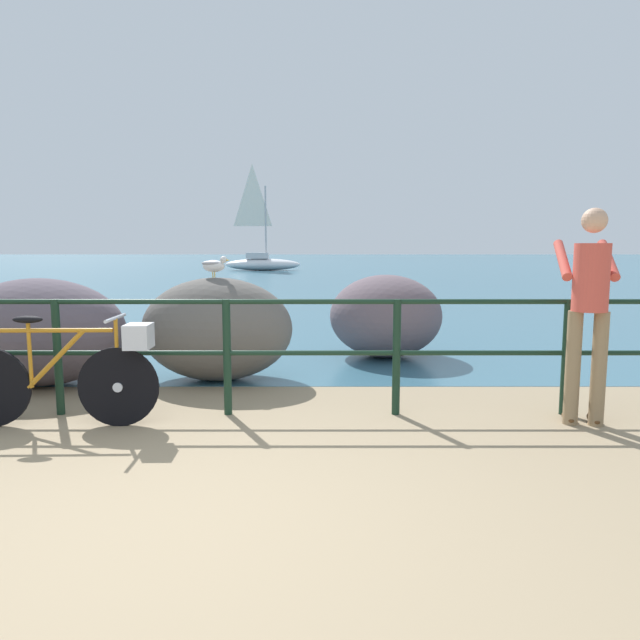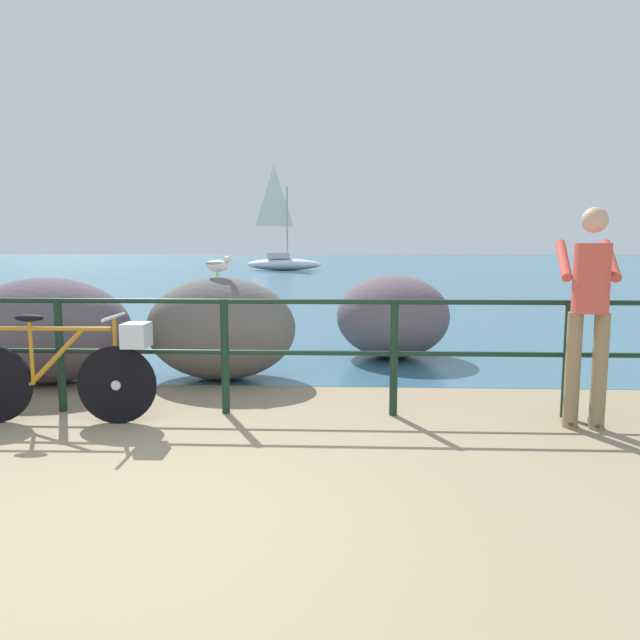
% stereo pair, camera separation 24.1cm
% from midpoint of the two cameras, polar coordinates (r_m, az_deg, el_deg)
% --- Properties ---
extents(ground_plane, '(120.00, 120.00, 0.10)m').
position_cam_midpoint_polar(ground_plane, '(22.95, 0.14, 3.49)').
color(ground_plane, '#937F60').
extents(sea_surface, '(120.00, 90.00, 0.01)m').
position_cam_midpoint_polar(sea_surface, '(51.04, 1.43, 5.65)').
color(sea_surface, '#38667A').
rests_on(sea_surface, ground_plane).
extents(promenade_railing, '(8.96, 0.07, 1.02)m').
position_cam_midpoint_polar(promenade_railing, '(5.16, -7.99, -2.14)').
color(promenade_railing, black).
rests_on(promenade_railing, ground_plane).
extents(bicycle, '(1.70, 0.48, 0.92)m').
position_cam_midpoint_polar(bicycle, '(5.23, -21.89, -4.45)').
color(bicycle, black).
rests_on(bicycle, ground_plane).
extents(person_at_railing, '(0.54, 0.67, 1.78)m').
position_cam_midpoint_polar(person_at_railing, '(5.18, 26.06, 1.14)').
color(person_at_railing, '#8C7251').
rests_on(person_at_railing, ground_plane).
extents(breakwater_boulder_main, '(1.65, 1.11, 1.13)m').
position_cam_midpoint_polar(breakwater_boulder_main, '(6.52, -8.61, -0.84)').
color(breakwater_boulder_main, '#605B56').
rests_on(breakwater_boulder_main, ground).
extents(breakwater_boulder_left, '(1.82, 1.29, 1.14)m').
position_cam_midpoint_polar(breakwater_boulder_left, '(6.91, -24.24, -0.92)').
color(breakwater_boulder_left, '#5A4F59').
rests_on(breakwater_boulder_left, ground).
extents(breakwater_boulder_right, '(1.49, 1.45, 1.10)m').
position_cam_midpoint_polar(breakwater_boulder_right, '(7.79, 8.01, 0.35)').
color(breakwater_boulder_right, '#65555C').
rests_on(breakwater_boulder_right, ground).
extents(seagull, '(0.34, 0.19, 0.23)m').
position_cam_midpoint_polar(seagull, '(6.46, -8.92, 5.37)').
color(seagull, gold).
rests_on(seagull, breakwater_boulder_main).
extents(sailboat, '(4.42, 1.36, 6.16)m').
position_cam_midpoint_polar(sailboat, '(34.66, -3.44, 6.02)').
color(sailboat, white).
rests_on(sailboat, sea_surface).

